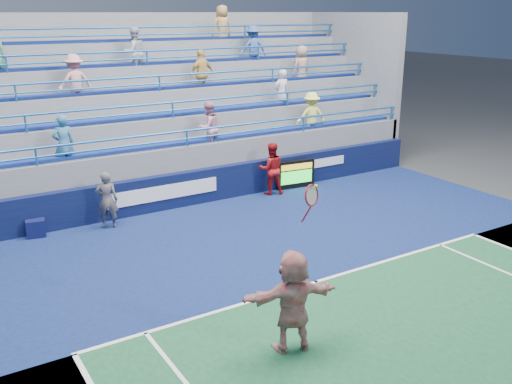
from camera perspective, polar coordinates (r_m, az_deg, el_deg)
ground at (r=13.19m, az=6.04°, el=-9.00°), size 120.00×120.00×0.00m
sponsor_wall at (r=18.17m, az=-6.47°, el=0.43°), size 18.00×0.32×1.10m
bleacher_stand at (r=21.29m, az=-10.99°, el=5.54°), size 18.00×5.60×6.13m
serve_speed_board at (r=19.80m, az=3.97°, el=1.78°), size 1.43×0.31×0.98m
judge_chair at (r=16.72m, az=-21.19°, el=-3.22°), size 0.58×0.58×0.88m
tennis_player at (r=10.35m, az=3.69°, el=-10.81°), size 1.87×0.99×3.09m
line_judge at (r=16.54m, az=-14.68°, el=-0.78°), size 0.71×0.61×1.66m
ball_girl at (r=19.00m, az=1.52°, el=2.34°), size 1.03×0.92×1.76m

